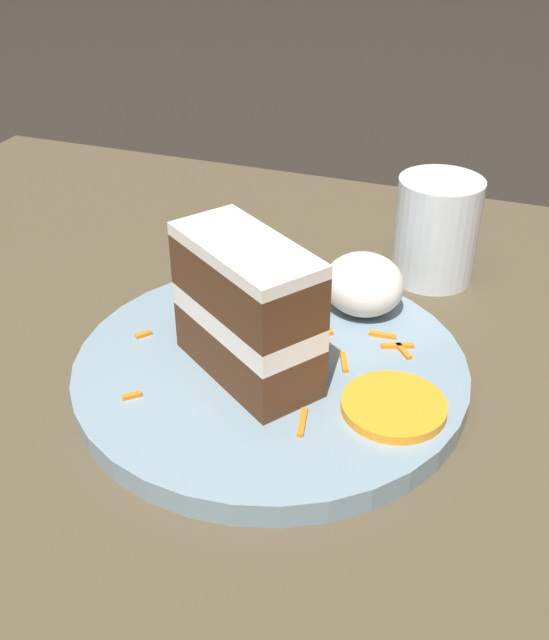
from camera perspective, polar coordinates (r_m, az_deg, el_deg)
name	(u,v)px	position (r m, az deg, el deg)	size (l,w,h in m)	color
ground_plane	(241,460)	(0.53, -2.55, -10.63)	(6.00, 6.00, 0.00)	black
dining_table	(241,445)	(0.52, -2.59, -9.50)	(1.04, 0.92, 0.03)	#4C422D
plate	(275,371)	(0.55, 0.00, -3.89)	(0.29, 0.29, 0.02)	gray
cake_slice	(247,310)	(0.51, -2.12, 0.80)	(0.12, 0.11, 0.10)	#4C2D19
cream_dollop	(364,284)	(0.59, 6.80, 2.72)	(0.06, 0.06, 0.05)	white
orange_garnish	(394,406)	(0.51, 9.08, -6.49)	(0.07, 0.07, 0.01)	orange
carrot_shreds_scatter	(315,350)	(0.56, 3.13, -2.33)	(0.20, 0.15, 0.00)	orange
drinking_glass	(435,236)	(0.69, 12.16, 6.25)	(0.07, 0.07, 0.09)	silver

